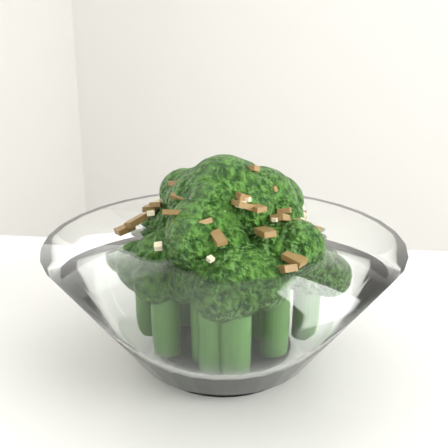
% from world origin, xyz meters
% --- Properties ---
extents(broccoli_dish, '(0.22, 0.22, 0.13)m').
position_xyz_m(broccoli_dish, '(-0.25, -0.02, 0.80)').
color(broccoli_dish, white).
rests_on(broccoli_dish, table).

